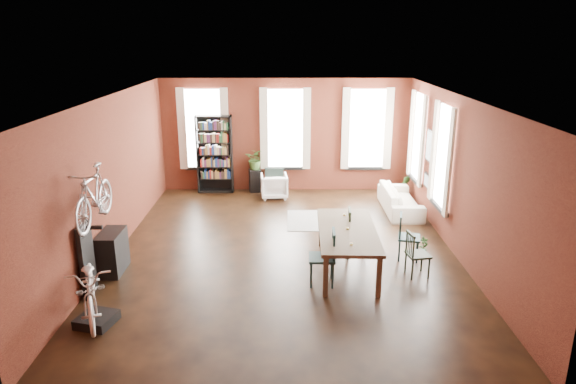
{
  "coord_description": "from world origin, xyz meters",
  "views": [
    {
      "loc": [
        0.03,
        -9.87,
        4.37
      ],
      "look_at": [
        0.06,
        0.6,
        1.13
      ],
      "focal_mm": 32.0,
      "sensor_mm": 36.0,
      "label": 1
    }
  ],
  "objects_px": {
    "plant_stand": "(255,181)",
    "dining_chair_b": "(339,233)",
    "dining_chair_d": "(409,237)",
    "cream_sofa": "(401,196)",
    "bike_trainer": "(97,320)",
    "dining_chair_a": "(322,257)",
    "console_table": "(112,252)",
    "dining_chair_c": "(418,254)",
    "dining_table": "(347,249)",
    "bookshelf": "(215,154)",
    "white_armchair": "(274,185)",
    "bicycle_floor": "(88,263)"
  },
  "relations": [
    {
      "from": "dining_chair_c",
      "to": "bookshelf",
      "type": "height_order",
      "value": "bookshelf"
    },
    {
      "from": "bookshelf",
      "to": "cream_sofa",
      "type": "xyz_separation_m",
      "value": [
        4.95,
        -1.7,
        -0.69
      ]
    },
    {
      "from": "dining_chair_c",
      "to": "cream_sofa",
      "type": "xyz_separation_m",
      "value": [
        0.47,
        3.7,
        -0.03
      ]
    },
    {
      "from": "bike_trainer",
      "to": "dining_chair_d",
      "type": "bearing_deg",
      "value": 24.09
    },
    {
      "from": "plant_stand",
      "to": "dining_chair_b",
      "type": "bearing_deg",
      "value": -66.29
    },
    {
      "from": "bookshelf",
      "to": "white_armchair",
      "type": "height_order",
      "value": "bookshelf"
    },
    {
      "from": "dining_table",
      "to": "bike_trainer",
      "type": "distance_m",
      "value": 4.6
    },
    {
      "from": "dining_chair_b",
      "to": "console_table",
      "type": "relative_size",
      "value": 1.26
    },
    {
      "from": "white_armchair",
      "to": "bicycle_floor",
      "type": "xyz_separation_m",
      "value": [
        -2.68,
        -6.48,
        0.68
      ]
    },
    {
      "from": "cream_sofa",
      "to": "bicycle_floor",
      "type": "distance_m",
      "value": 8.02
    },
    {
      "from": "white_armchair",
      "to": "cream_sofa",
      "type": "xyz_separation_m",
      "value": [
        3.26,
        -1.12,
        0.04
      ]
    },
    {
      "from": "dining_table",
      "to": "plant_stand",
      "type": "distance_m",
      "value": 5.5
    },
    {
      "from": "plant_stand",
      "to": "cream_sofa",
      "type": "bearing_deg",
      "value": -23.99
    },
    {
      "from": "bookshelf",
      "to": "dining_chair_a",
      "type": "bearing_deg",
      "value": -64.91
    },
    {
      "from": "white_armchair",
      "to": "console_table",
      "type": "distance_m",
      "value": 5.5
    },
    {
      "from": "dining_chair_d",
      "to": "dining_table",
      "type": "bearing_deg",
      "value": 122.23
    },
    {
      "from": "dining_table",
      "to": "dining_chair_d",
      "type": "height_order",
      "value": "dining_chair_d"
    },
    {
      "from": "dining_chair_c",
      "to": "plant_stand",
      "type": "xyz_separation_m",
      "value": [
        -3.35,
        5.4,
        -0.11
      ]
    },
    {
      "from": "dining_chair_d",
      "to": "cream_sofa",
      "type": "xyz_separation_m",
      "value": [
        0.46,
        2.94,
        -0.06
      ]
    },
    {
      "from": "dining_table",
      "to": "white_armchair",
      "type": "xyz_separation_m",
      "value": [
        -1.5,
        4.52,
        -0.04
      ]
    },
    {
      "from": "dining_chair_b",
      "to": "dining_chair_c",
      "type": "xyz_separation_m",
      "value": [
        1.39,
        -0.91,
        -0.07
      ]
    },
    {
      "from": "dining_chair_c",
      "to": "dining_chair_a",
      "type": "bearing_deg",
      "value": 90.02
    },
    {
      "from": "dining_table",
      "to": "bookshelf",
      "type": "distance_m",
      "value": 6.05
    },
    {
      "from": "bicycle_floor",
      "to": "dining_chair_a",
      "type": "bearing_deg",
      "value": -0.37
    },
    {
      "from": "dining_chair_c",
      "to": "white_armchair",
      "type": "distance_m",
      "value": 5.57
    },
    {
      "from": "cream_sofa",
      "to": "bookshelf",
      "type": "bearing_deg",
      "value": 71.05
    },
    {
      "from": "cream_sofa",
      "to": "bicycle_floor",
      "type": "relative_size",
      "value": 1.17
    },
    {
      "from": "bookshelf",
      "to": "white_armchair",
      "type": "relative_size",
      "value": 3.01
    },
    {
      "from": "dining_table",
      "to": "dining_chair_d",
      "type": "xyz_separation_m",
      "value": [
        1.3,
        0.45,
        0.06
      ]
    },
    {
      "from": "dining_chair_c",
      "to": "bicycle_floor",
      "type": "bearing_deg",
      "value": 97.33
    },
    {
      "from": "dining_chair_d",
      "to": "bicycle_floor",
      "type": "bearing_deg",
      "value": 126.83
    },
    {
      "from": "cream_sofa",
      "to": "dining_chair_a",
      "type": "bearing_deg",
      "value": 150.35
    },
    {
      "from": "dining_table",
      "to": "dining_chair_c",
      "type": "relative_size",
      "value": 2.76
    },
    {
      "from": "cream_sofa",
      "to": "console_table",
      "type": "relative_size",
      "value": 2.6
    },
    {
      "from": "dining_chair_a",
      "to": "plant_stand",
      "type": "relative_size",
      "value": 1.57
    },
    {
      "from": "console_table",
      "to": "dining_chair_c",
      "type": "bearing_deg",
      "value": -1.97
    },
    {
      "from": "bicycle_floor",
      "to": "plant_stand",
      "type": "bearing_deg",
      "value": 52.63
    },
    {
      "from": "white_armchair",
      "to": "dining_table",
      "type": "bearing_deg",
      "value": 103.24
    },
    {
      "from": "dining_chair_b",
      "to": "cream_sofa",
      "type": "xyz_separation_m",
      "value": [
        1.85,
        2.78,
        -0.1
      ]
    },
    {
      "from": "dining_chair_d",
      "to": "cream_sofa",
      "type": "height_order",
      "value": "dining_chair_d"
    },
    {
      "from": "bike_trainer",
      "to": "bookshelf",
      "type": "bearing_deg",
      "value": 82.37
    },
    {
      "from": "dining_chair_a",
      "to": "bookshelf",
      "type": "bearing_deg",
      "value": -152.72
    },
    {
      "from": "dining_chair_c",
      "to": "cream_sofa",
      "type": "bearing_deg",
      "value": -16.7
    },
    {
      "from": "dining_chair_c",
      "to": "cream_sofa",
      "type": "distance_m",
      "value": 3.73
    },
    {
      "from": "dining_chair_a",
      "to": "console_table",
      "type": "relative_size",
      "value": 1.28
    },
    {
      "from": "dining_chair_c",
      "to": "dining_chair_d",
      "type": "distance_m",
      "value": 0.75
    },
    {
      "from": "bookshelf",
      "to": "plant_stand",
      "type": "distance_m",
      "value": 1.37
    },
    {
      "from": "dining_chair_b",
      "to": "dining_chair_a",
      "type": "bearing_deg",
      "value": -15.03
    },
    {
      "from": "plant_stand",
      "to": "console_table",
      "type": "bearing_deg",
      "value": -114.86
    },
    {
      "from": "dining_chair_a",
      "to": "bookshelf",
      "type": "distance_m",
      "value": 6.33
    }
  ]
}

